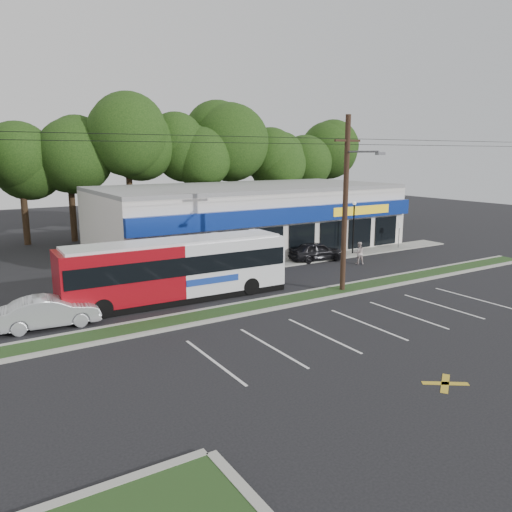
{
  "coord_description": "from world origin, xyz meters",
  "views": [
    {
      "loc": [
        -16.18,
        -20.22,
        7.87
      ],
      "look_at": [
        -0.45,
        5.0,
        1.78
      ],
      "focal_mm": 35.0,
      "sensor_mm": 36.0,
      "label": 1
    }
  ],
  "objects": [
    {
      "name": "grass_strip",
      "position": [
        0.0,
        1.0,
        0.06
      ],
      "size": [
        40.0,
        1.6,
        0.12
      ],
      "primitive_type": "cube",
      "color": "#1B3315",
      "rests_on": "ground"
    },
    {
      "name": "curb_north",
      "position": [
        0.0,
        1.85,
        0.07
      ],
      "size": [
        40.0,
        0.25,
        0.14
      ],
      "primitive_type": "cube",
      "color": "#9E9E93",
      "rests_on": "ground"
    },
    {
      "name": "pedestrian_a",
      "position": [
        2.0,
        6.36,
        0.88
      ],
      "size": [
        0.73,
        0.58,
        1.76
      ],
      "primitive_type": "imported",
      "rotation": [
        0.0,
        0.0,
        3.41
      ],
      "color": "silver",
      "rests_on": "ground"
    },
    {
      "name": "sign_post",
      "position": [
        16.0,
        8.57,
        1.56
      ],
      "size": [
        0.45,
        0.1,
        2.23
      ],
      "color": "#59595E",
      "rests_on": "ground"
    },
    {
      "name": "car_dark",
      "position": [
        7.11,
        8.5,
        0.72
      ],
      "size": [
        4.43,
        2.28,
        1.44
      ],
      "primitive_type": "imported",
      "rotation": [
        0.0,
        0.0,
        1.43
      ],
      "color": "black",
      "rests_on": "ground"
    },
    {
      "name": "car_silver",
      "position": [
        -12.63,
        3.5,
        0.73
      ],
      "size": [
        4.54,
        1.9,
        1.46
      ],
      "primitive_type": "imported",
      "rotation": [
        0.0,
        0.0,
        1.49
      ],
      "color": "#B2B5BA",
      "rests_on": "ground"
    },
    {
      "name": "metrobus",
      "position": [
        -5.84,
        4.5,
        1.77
      ],
      "size": [
        12.52,
        2.97,
        3.35
      ],
      "rotation": [
        0.0,
        0.0,
        -0.03
      ],
      "color": "maroon",
      "rests_on": "ground"
    },
    {
      "name": "curb_south",
      "position": [
        0.0,
        0.15,
        0.07
      ],
      "size": [
        40.0,
        0.25,
        0.14
      ],
      "primitive_type": "cube",
      "color": "#9E9E93",
      "rests_on": "ground"
    },
    {
      "name": "ground",
      "position": [
        0.0,
        0.0,
        0.0
      ],
      "size": [
        120.0,
        120.0,
        0.0
      ],
      "primitive_type": "plane",
      "color": "black",
      "rests_on": "ground"
    },
    {
      "name": "tree_line",
      "position": [
        4.0,
        26.0,
        8.42
      ],
      "size": [
        46.76,
        6.76,
        11.83
      ],
      "color": "black",
      "rests_on": "ground"
    },
    {
      "name": "lamp_post",
      "position": [
        11.0,
        8.8,
        2.67
      ],
      "size": [
        0.3,
        0.3,
        4.25
      ],
      "color": "black",
      "rests_on": "ground"
    },
    {
      "name": "utility_pole",
      "position": [
        2.83,
        0.93,
        5.41
      ],
      "size": [
        50.0,
        2.77,
        10.0
      ],
      "color": "black",
      "rests_on": "ground"
    },
    {
      "name": "strip_mall",
      "position": [
        5.5,
        15.91,
        2.65
      ],
      "size": [
        25.0,
        12.55,
        5.3
      ],
      "color": "silver",
      "rests_on": "ground"
    },
    {
      "name": "sidewalk",
      "position": [
        5.0,
        9.0,
        0.05
      ],
      "size": [
        32.0,
        2.2,
        0.1
      ],
      "primitive_type": "cube",
      "color": "#9E9E93",
      "rests_on": "ground"
    },
    {
      "name": "pedestrian_b",
      "position": [
        9.0,
        6.0,
        0.81
      ],
      "size": [
        0.99,
        0.91,
        1.63
      ],
      "primitive_type": "imported",
      "rotation": [
        0.0,
        0.0,
        2.67
      ],
      "color": "beige",
      "rests_on": "ground"
    }
  ]
}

